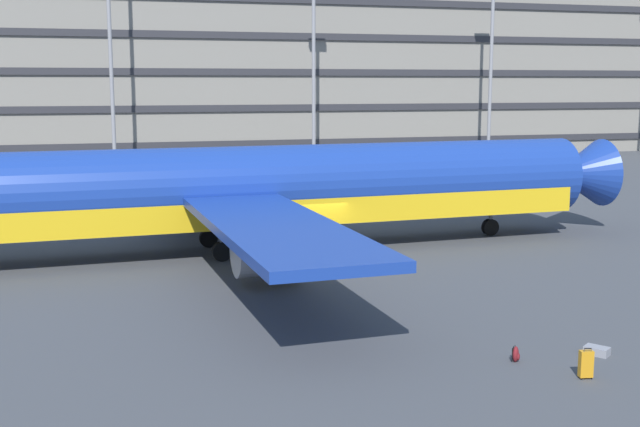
{
  "coord_description": "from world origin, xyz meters",
  "views": [
    {
      "loc": [
        -10.44,
        -36.22,
        8.15
      ],
      "look_at": [
        -1.78,
        -5.73,
        3.0
      ],
      "focal_mm": 45.08,
      "sensor_mm": 36.0,
      "label": 1
    }
  ],
  "objects": [
    {
      "name": "light_mast_center_right",
      "position": [
        10.81,
        40.88,
        11.15
      ],
      "size": [
        1.8,
        0.5,
        19.02
      ],
      "color": "gray",
      "rests_on": "ground_plane"
    },
    {
      "name": "terminal_structure",
      "position": [
        0.0,
        54.59,
        9.32
      ],
      "size": [
        174.95,
        14.58,
        18.63
      ],
      "color": "gray",
      "rests_on": "ground_plane"
    },
    {
      "name": "light_mast_right",
      "position": [
        30.05,
        40.88,
        11.7
      ],
      "size": [
        1.8,
        0.5,
        20.08
      ],
      "color": "gray",
      "rests_on": "ground_plane"
    },
    {
      "name": "suitcase_large",
      "position": [
        4.04,
        -16.04,
        0.13
      ],
      "size": [
        0.78,
        0.83,
        0.25
      ],
      "color": "gray",
      "rests_on": "ground_plane"
    },
    {
      "name": "light_mast_center_left",
      "position": [
        -8.47,
        40.88,
        14.74
      ],
      "size": [
        1.8,
        0.5,
        25.99
      ],
      "color": "gray",
      "rests_on": "ground_plane"
    },
    {
      "name": "ground_plane",
      "position": [
        0.0,
        0.0,
        0.0
      ],
      "size": [
        600.0,
        600.0,
        0.0
      ],
      "primitive_type": "plane",
      "color": "#424449"
    },
    {
      "name": "airliner",
      "position": [
        -3.92,
        1.8,
        2.99
      ],
      "size": [
        42.48,
        34.3,
        11.12
      ],
      "color": "navy",
      "rests_on": "ground_plane"
    },
    {
      "name": "suitcase_black",
      "position": [
        2.54,
        -17.67,
        0.43
      ],
      "size": [
        0.4,
        0.27,
        0.9
      ],
      "color": "orange",
      "rests_on": "ground_plane"
    },
    {
      "name": "backpack_scuffed",
      "position": [
        1.35,
        -15.93,
        0.23
      ],
      "size": [
        0.35,
        0.37,
        0.52
      ],
      "color": "maroon",
      "rests_on": "ground_plane"
    }
  ]
}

